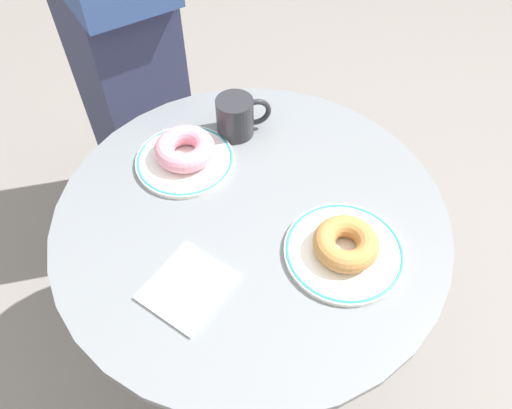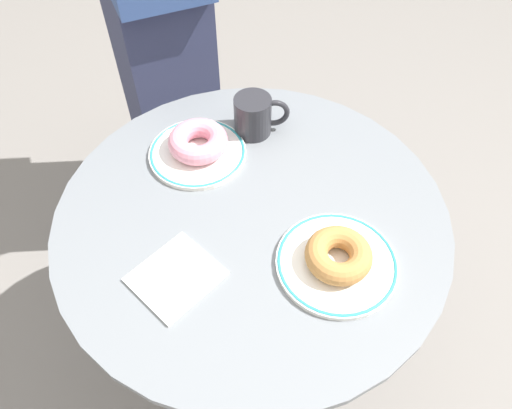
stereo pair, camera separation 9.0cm
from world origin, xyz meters
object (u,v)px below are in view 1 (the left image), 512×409
(cafe_table, at_px, (252,263))
(paper_napkin, at_px, (188,287))
(plate_right, at_px, (344,251))
(plate_left, at_px, (185,160))
(donut_pink_frosted, at_px, (185,149))
(donut_old_fashioned, at_px, (346,244))
(coffee_mug, at_px, (237,117))

(cafe_table, bearing_deg, paper_napkin, -87.27)
(plate_right, bearing_deg, paper_napkin, -129.85)
(cafe_table, distance_m, paper_napkin, 0.27)
(plate_left, xyz_separation_m, plate_right, (0.38, -0.00, 0.00))
(donut_pink_frosted, bearing_deg, plate_left, -67.93)
(cafe_table, xyz_separation_m, plate_right, (0.19, 0.02, 0.19))
(donut_old_fashioned, distance_m, paper_napkin, 0.29)
(paper_napkin, relative_size, coffee_mug, 1.32)
(donut_old_fashioned, bearing_deg, plate_right, -90.00)
(donut_old_fashioned, distance_m, coffee_mug, 0.38)
(plate_left, xyz_separation_m, donut_pink_frosted, (-0.00, 0.01, 0.03))
(cafe_table, height_order, donut_old_fashioned, donut_old_fashioned)
(donut_pink_frosted, height_order, paper_napkin, donut_pink_frosted)
(donut_pink_frosted, height_order, coffee_mug, coffee_mug)
(paper_napkin, bearing_deg, cafe_table, 92.73)
(coffee_mug, bearing_deg, plate_left, -103.36)
(plate_right, xyz_separation_m, donut_pink_frosted, (-0.39, 0.01, 0.03))
(plate_left, xyz_separation_m, donut_old_fashioned, (0.38, -0.00, 0.03))
(donut_old_fashioned, relative_size, coffee_mug, 1.12)
(cafe_table, relative_size, coffee_mug, 7.27)
(paper_napkin, bearing_deg, donut_old_fashioned, 50.15)
(cafe_table, xyz_separation_m, plate_left, (-0.19, 0.03, 0.19))
(coffee_mug, bearing_deg, cafe_table, -46.29)
(plate_right, xyz_separation_m, donut_old_fashioned, (0.00, 0.00, 0.03))
(plate_left, xyz_separation_m, paper_napkin, (0.20, -0.22, -0.00))
(plate_left, relative_size, donut_pink_frosted, 1.64)
(plate_right, bearing_deg, coffee_mug, 157.77)
(donut_pink_frosted, relative_size, coffee_mug, 1.20)
(plate_left, bearing_deg, donut_pink_frosted, 112.07)
(cafe_table, bearing_deg, donut_pink_frosted, 169.98)
(plate_left, height_order, coffee_mug, coffee_mug)
(donut_pink_frosted, bearing_deg, plate_right, -1.70)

